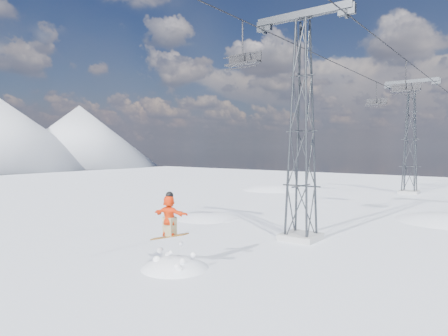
% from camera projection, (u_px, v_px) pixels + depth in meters
% --- Properties ---
extents(ground, '(120.00, 120.00, 0.00)m').
position_uv_depth(ground, '(183.00, 278.00, 14.32)').
color(ground, white).
rests_on(ground, ground).
extents(snow_terrain, '(39.00, 37.00, 22.00)m').
position_uv_depth(snow_terrain, '(308.00, 311.00, 34.72)').
color(snow_terrain, white).
rests_on(snow_terrain, ground).
extents(lift_tower_near, '(5.20, 1.80, 11.43)m').
position_uv_depth(lift_tower_near, '(302.00, 132.00, 19.99)').
color(lift_tower_near, '#999999').
rests_on(lift_tower_near, ground).
extents(lift_tower_far, '(5.20, 1.80, 11.43)m').
position_uv_depth(lift_tower_far, '(410.00, 139.00, 40.08)').
color(lift_tower_far, '#999999').
rests_on(lift_tower_far, ground).
extents(haul_cables, '(4.46, 51.00, 0.06)m').
position_uv_depth(haul_cables, '(372.00, 62.00, 28.95)').
color(haul_cables, black).
rests_on(haul_cables, ground).
extents(snowboarder_jump, '(4.40, 4.40, 6.97)m').
position_uv_depth(snowboarder_jump, '(175.00, 309.00, 15.58)').
color(snowboarder_jump, white).
rests_on(snowboarder_jump, ground).
extents(lift_chair_near, '(1.89, 0.54, 2.34)m').
position_uv_depth(lift_chair_near, '(243.00, 60.00, 19.50)').
color(lift_chair_near, black).
rests_on(lift_chair_near, ground).
extents(lift_chair_mid, '(1.96, 0.56, 2.43)m').
position_uv_depth(lift_chair_mid, '(406.00, 88.00, 28.29)').
color(lift_chair_mid, black).
rests_on(lift_chair_mid, ground).
extents(lift_chair_far, '(1.89, 0.54, 2.35)m').
position_uv_depth(lift_chair_far, '(376.00, 102.00, 37.77)').
color(lift_chair_far, black).
rests_on(lift_chair_far, ground).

